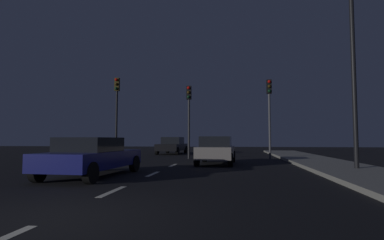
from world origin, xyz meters
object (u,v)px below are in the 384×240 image
traffic_signal_right (269,104)px  car_stopped_ahead (216,150)px  car_adjacent_lane (92,156)px  street_lamp_right (345,55)px  traffic_signal_center (189,107)px  traffic_signal_left (117,102)px  car_oncoming_far (172,145)px

traffic_signal_right → car_stopped_ahead: traffic_signal_right is taller
car_adjacent_lane → street_lamp_right: size_ratio=0.59×
traffic_signal_center → traffic_signal_right: 5.20m
car_adjacent_lane → street_lamp_right: bearing=16.6°
traffic_signal_left → traffic_signal_right: (10.20, -0.00, -0.25)m
car_oncoming_far → car_adjacent_lane: bearing=-88.4°
traffic_signal_center → traffic_signal_left: bearing=180.0°
traffic_signal_center → car_stopped_ahead: traffic_signal_center is taller
traffic_signal_left → car_adjacent_lane: size_ratio=1.19×
traffic_signal_right → street_lamp_right: (2.25, -6.89, 1.13)m
traffic_signal_right → street_lamp_right: bearing=-71.9°
traffic_signal_left → traffic_signal_center: size_ratio=1.14×
car_adjacent_lane → street_lamp_right: (9.41, 2.80, 3.99)m
traffic_signal_center → street_lamp_right: street_lamp_right is taller
traffic_signal_right → street_lamp_right: street_lamp_right is taller
car_stopped_ahead → street_lamp_right: street_lamp_right is taller
car_adjacent_lane → street_lamp_right: street_lamp_right is taller
traffic_signal_right → car_adjacent_lane: 12.39m
traffic_signal_left → traffic_signal_center: (5.00, -0.00, -0.43)m
traffic_signal_left → car_oncoming_far: traffic_signal_left is taller
street_lamp_right → traffic_signal_center: bearing=137.2°
traffic_signal_left → car_stopped_ahead: traffic_signal_left is taller
traffic_signal_left → car_oncoming_far: size_ratio=1.23×
car_stopped_ahead → street_lamp_right: (5.43, -2.95, 3.96)m
traffic_signal_left → car_stopped_ahead: size_ratio=1.42×
car_oncoming_far → traffic_signal_right: bearing=-40.0°
car_stopped_ahead → car_adjacent_lane: size_ratio=0.84×
traffic_signal_left → traffic_signal_right: 10.20m
traffic_signal_right → car_oncoming_far: size_ratio=1.14×
traffic_signal_center → street_lamp_right: size_ratio=0.61×
traffic_signal_left → street_lamp_right: street_lamp_right is taller
traffic_signal_left → car_adjacent_lane: bearing=-72.6°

